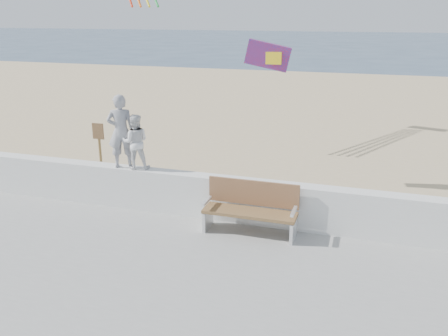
{
  "coord_description": "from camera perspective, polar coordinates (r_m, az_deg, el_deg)",
  "views": [
    {
      "loc": [
        2.85,
        -6.65,
        4.27
      ],
      "look_at": [
        0.2,
        1.8,
        1.35
      ],
      "focal_mm": 38.0,
      "sensor_mm": 36.0,
      "label": 1
    }
  ],
  "objects": [
    {
      "name": "ground",
      "position": [
        8.4,
        -5.11,
        -12.38
      ],
      "size": [
        220.0,
        220.0,
        0.0
      ],
      "primitive_type": "plane",
      "color": "#2E435C",
      "rests_on": "ground"
    },
    {
      "name": "sand",
      "position": [
        16.46,
        6.87,
        3.22
      ],
      "size": [
        90.0,
        40.0,
        0.08
      ],
      "primitive_type": "cube",
      "color": "#CAB287",
      "rests_on": "ground"
    },
    {
      "name": "seawall",
      "position": [
        9.8,
        -0.77,
        -3.54
      ],
      "size": [
        30.0,
        0.35,
        0.9
      ],
      "primitive_type": "cube",
      "color": "white",
      "rests_on": "boardwalk"
    },
    {
      "name": "adult",
      "position": [
        10.27,
        -12.29,
        4.33
      ],
      "size": [
        0.68,
        0.57,
        1.58
      ],
      "primitive_type": "imported",
      "rotation": [
        0.0,
        0.0,
        3.52
      ],
      "color": "#94949A",
      "rests_on": "seawall"
    },
    {
      "name": "child",
      "position": [
        10.17,
        -10.62,
        3.11
      ],
      "size": [
        0.7,
        0.63,
        1.18
      ],
      "primitive_type": "imported",
      "rotation": [
        0.0,
        0.0,
        3.53
      ],
      "color": "white",
      "rests_on": "seawall"
    },
    {
      "name": "bench",
      "position": [
        9.17,
        3.26,
        -4.77
      ],
      "size": [
        1.8,
        0.57,
        1.0
      ],
      "color": "brown",
      "rests_on": "boardwalk"
    },
    {
      "name": "parafoil_kite",
      "position": [
        11.61,
        5.44,
        13.29
      ],
      "size": [
        1.15,
        0.46,
        0.77
      ],
      "color": "red",
      "rests_on": "ground"
    },
    {
      "name": "sign",
      "position": [
        12.86,
        -14.75,
        2.65
      ],
      "size": [
        0.32,
        0.07,
        1.46
      ],
      "color": "olive",
      "rests_on": "sand"
    }
  ]
}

